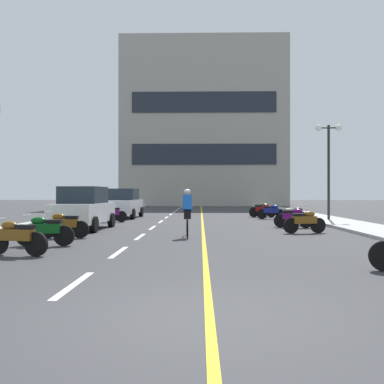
# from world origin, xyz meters

# --- Properties ---
(ground_plane) EXTENTS (140.00, 140.00, 0.00)m
(ground_plane) POSITION_xyz_m (0.00, 21.00, 0.00)
(ground_plane) COLOR #38383A
(curb_left) EXTENTS (2.40, 72.00, 0.12)m
(curb_left) POSITION_xyz_m (-7.20, 24.00, 0.06)
(curb_left) COLOR #A8A8A3
(curb_left) RESTS_ON ground
(curb_right) EXTENTS (2.40, 72.00, 0.12)m
(curb_right) POSITION_xyz_m (7.20, 24.00, 0.06)
(curb_right) COLOR #A8A8A3
(curb_right) RESTS_ON ground
(lane_dash_0) EXTENTS (0.14, 2.20, 0.01)m
(lane_dash_0) POSITION_xyz_m (-2.00, 2.00, 0.00)
(lane_dash_0) COLOR silver
(lane_dash_0) RESTS_ON ground
(lane_dash_1) EXTENTS (0.14, 2.20, 0.01)m
(lane_dash_1) POSITION_xyz_m (-2.00, 6.00, 0.00)
(lane_dash_1) COLOR silver
(lane_dash_1) RESTS_ON ground
(lane_dash_2) EXTENTS (0.14, 2.20, 0.01)m
(lane_dash_2) POSITION_xyz_m (-2.00, 10.00, 0.00)
(lane_dash_2) COLOR silver
(lane_dash_2) RESTS_ON ground
(lane_dash_3) EXTENTS (0.14, 2.20, 0.01)m
(lane_dash_3) POSITION_xyz_m (-2.00, 14.00, 0.00)
(lane_dash_3) COLOR silver
(lane_dash_3) RESTS_ON ground
(lane_dash_4) EXTENTS (0.14, 2.20, 0.01)m
(lane_dash_4) POSITION_xyz_m (-2.00, 18.00, 0.00)
(lane_dash_4) COLOR silver
(lane_dash_4) RESTS_ON ground
(lane_dash_5) EXTENTS (0.14, 2.20, 0.01)m
(lane_dash_5) POSITION_xyz_m (-2.00, 22.00, 0.00)
(lane_dash_5) COLOR silver
(lane_dash_5) RESTS_ON ground
(lane_dash_6) EXTENTS (0.14, 2.20, 0.01)m
(lane_dash_6) POSITION_xyz_m (-2.00, 26.00, 0.00)
(lane_dash_6) COLOR silver
(lane_dash_6) RESTS_ON ground
(lane_dash_7) EXTENTS (0.14, 2.20, 0.01)m
(lane_dash_7) POSITION_xyz_m (-2.00, 30.00, 0.00)
(lane_dash_7) COLOR silver
(lane_dash_7) RESTS_ON ground
(lane_dash_8) EXTENTS (0.14, 2.20, 0.01)m
(lane_dash_8) POSITION_xyz_m (-2.00, 34.00, 0.00)
(lane_dash_8) COLOR silver
(lane_dash_8) RESTS_ON ground
(lane_dash_9) EXTENTS (0.14, 2.20, 0.01)m
(lane_dash_9) POSITION_xyz_m (-2.00, 38.00, 0.00)
(lane_dash_9) COLOR silver
(lane_dash_9) RESTS_ON ground
(lane_dash_10) EXTENTS (0.14, 2.20, 0.01)m
(lane_dash_10) POSITION_xyz_m (-2.00, 42.00, 0.00)
(lane_dash_10) COLOR silver
(lane_dash_10) RESTS_ON ground
(lane_dash_11) EXTENTS (0.14, 2.20, 0.01)m
(lane_dash_11) POSITION_xyz_m (-2.00, 46.00, 0.00)
(lane_dash_11) COLOR silver
(lane_dash_11) RESTS_ON ground
(centre_line_yellow) EXTENTS (0.12, 66.00, 0.01)m
(centre_line_yellow) POSITION_xyz_m (0.25, 24.00, 0.00)
(centre_line_yellow) COLOR gold
(centre_line_yellow) RESTS_ON ground
(office_building) EXTENTS (20.03, 8.54, 20.26)m
(office_building) POSITION_xyz_m (0.57, 49.21, 10.13)
(office_building) COLOR #9E998E
(office_building) RESTS_ON ground
(street_lamp_mid) EXTENTS (1.46, 0.36, 5.19)m
(street_lamp_mid) POSITION_xyz_m (7.19, 18.55, 3.91)
(street_lamp_mid) COLOR black
(street_lamp_mid) RESTS_ON curb_right
(parked_car_near) EXTENTS (2.05, 4.26, 1.82)m
(parked_car_near) POSITION_xyz_m (-4.81, 12.92, 0.92)
(parked_car_near) COLOR black
(parked_car_near) RESTS_ON ground
(parked_car_mid) EXTENTS (2.04, 4.26, 1.82)m
(parked_car_mid) POSITION_xyz_m (-4.63, 21.50, 0.92)
(parked_car_mid) COLOR black
(parked_car_mid) RESTS_ON ground
(motorcycle_1) EXTENTS (1.68, 0.65, 0.92)m
(motorcycle_1) POSITION_xyz_m (-4.42, 5.32, 0.47)
(motorcycle_1) COLOR black
(motorcycle_1) RESTS_ON ground
(motorcycle_2) EXTENTS (1.70, 0.60, 0.92)m
(motorcycle_2) POSITION_xyz_m (-4.40, 7.25, 0.47)
(motorcycle_2) COLOR black
(motorcycle_2) RESTS_ON ground
(motorcycle_3) EXTENTS (1.70, 0.60, 0.92)m
(motorcycle_3) POSITION_xyz_m (-4.54, 9.42, 0.47)
(motorcycle_3) COLOR black
(motorcycle_3) RESTS_ON ground
(motorcycle_4) EXTENTS (1.69, 0.62, 0.92)m
(motorcycle_4) POSITION_xyz_m (4.15, 11.39, 0.47)
(motorcycle_4) COLOR black
(motorcycle_4) RESTS_ON ground
(motorcycle_5) EXTENTS (1.63, 0.81, 0.92)m
(motorcycle_5) POSITION_xyz_m (4.27, 13.98, 0.47)
(motorcycle_5) COLOR black
(motorcycle_5) RESTS_ON ground
(motorcycle_6) EXTENTS (1.70, 0.60, 0.92)m
(motorcycle_6) POSITION_xyz_m (4.63, 15.40, 0.47)
(motorcycle_6) COLOR black
(motorcycle_6) RESTS_ON ground
(motorcycle_7) EXTENTS (1.69, 0.62, 0.92)m
(motorcycle_7) POSITION_xyz_m (-4.61, 17.49, 0.47)
(motorcycle_7) COLOR black
(motorcycle_7) RESTS_ON ground
(motorcycle_8) EXTENTS (1.66, 0.72, 0.92)m
(motorcycle_8) POSITION_xyz_m (4.35, 20.29, 0.47)
(motorcycle_8) COLOR black
(motorcycle_8) RESTS_ON ground
(motorcycle_9) EXTENTS (1.70, 0.60, 0.92)m
(motorcycle_9) POSITION_xyz_m (4.12, 22.33, 0.47)
(motorcycle_9) COLOR black
(motorcycle_9) RESTS_ON ground
(motorcycle_10) EXTENTS (1.69, 0.60, 0.92)m
(motorcycle_10) POSITION_xyz_m (4.32, 24.04, 0.47)
(motorcycle_10) COLOR black
(motorcycle_10) RESTS_ON ground
(cyclist_rider) EXTENTS (0.42, 1.77, 1.71)m
(cyclist_rider) POSITION_xyz_m (-0.32, 9.87, 0.89)
(cyclist_rider) COLOR black
(cyclist_rider) RESTS_ON ground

